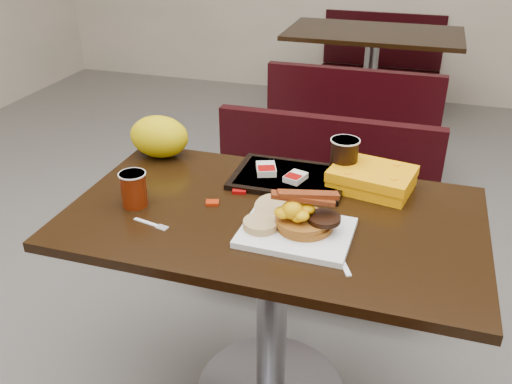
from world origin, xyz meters
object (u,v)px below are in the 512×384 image
(table_far, at_px, (369,84))
(coffee_cup_near, at_px, (134,189))
(platter, at_px, (296,233))
(hashbrown_sleeve_left, at_px, (266,169))
(hashbrown_sleeve_right, at_px, (296,177))
(paper_bag, at_px, (159,136))
(clamshell, at_px, (372,179))
(table_near, at_px, (272,312))
(bench_far_s, at_px, (355,119))
(knife, at_px, (340,257))
(bench_far_n, at_px, (379,62))
(bench_near_n, at_px, (315,212))
(tray, at_px, (290,178))
(fork, at_px, (146,222))
(coffee_cup_far, at_px, (344,157))
(pancake_stack, at_px, (305,222))

(table_far, xyz_separation_m, coffee_cup_near, (-0.41, -2.68, 0.43))
(platter, height_order, hashbrown_sleeve_left, hashbrown_sleeve_left)
(hashbrown_sleeve_right, relative_size, paper_bag, 0.34)
(clamshell, bearing_deg, hashbrown_sleeve_left, -165.48)
(table_far, bearing_deg, hashbrown_sleeve_right, -89.55)
(table_near, xyz_separation_m, coffee_cup_near, (-0.41, -0.08, 0.43))
(bench_far_s, height_order, knife, knife)
(table_near, height_order, table_far, same)
(bench_far_n, bearing_deg, bench_near_n, -90.00)
(bench_far_s, height_order, hashbrown_sleeve_left, hashbrown_sleeve_left)
(hashbrown_sleeve_right, bearing_deg, tray, 150.66)
(table_near, xyz_separation_m, table_far, (0.00, 2.60, 0.00))
(coffee_cup_near, distance_m, hashbrown_sleeve_right, 0.51)
(tray, relative_size, hashbrown_sleeve_left, 4.34)
(bench_near_n, relative_size, bench_far_n, 1.00)
(hashbrown_sleeve_left, bearing_deg, coffee_cup_near, -158.09)
(fork, xyz_separation_m, coffee_cup_far, (0.49, 0.44, 0.08))
(hashbrown_sleeve_left, relative_size, hashbrown_sleeve_right, 1.15)
(table_far, distance_m, tray, 2.41)
(pancake_stack, distance_m, coffee_cup_near, 0.52)
(bench_far_s, bearing_deg, platter, -87.38)
(clamshell, bearing_deg, pancake_stack, -103.29)
(bench_far_n, height_order, clamshell, clamshell)
(tray, xyz_separation_m, hashbrown_sleeve_right, (0.03, -0.03, 0.02))
(fork, relative_size, clamshell, 0.46)
(table_far, xyz_separation_m, bench_far_s, (0.00, -0.70, -0.02))
(knife, bearing_deg, tray, -174.20)
(pancake_stack, distance_m, coffee_cup_far, 0.36)
(bench_far_s, bearing_deg, knife, -83.84)
(hashbrown_sleeve_right, bearing_deg, table_far, 107.70)
(pancake_stack, height_order, clamshell, clamshell)
(platter, relative_size, knife, 1.81)
(hashbrown_sleeve_right, xyz_separation_m, clamshell, (0.24, 0.05, 0.01))
(table_near, height_order, bench_near_n, table_near)
(platter, distance_m, coffee_cup_near, 0.50)
(fork, xyz_separation_m, hashbrown_sleeve_left, (0.24, 0.38, 0.03))
(clamshell, bearing_deg, table_near, -125.33)
(table_near, height_order, platter, platter)
(table_near, distance_m, tray, 0.44)
(coffee_cup_near, distance_m, fork, 0.12)
(hashbrown_sleeve_right, bearing_deg, hashbrown_sleeve_left, -177.48)
(bench_far_s, relative_size, knife, 6.06)
(hashbrown_sleeve_left, distance_m, hashbrown_sleeve_right, 0.11)
(clamshell, bearing_deg, coffee_cup_near, -143.34)
(bench_near_n, height_order, table_far, table_far)
(coffee_cup_near, relative_size, knife, 0.64)
(hashbrown_sleeve_right, height_order, paper_bag, paper_bag)
(bench_far_n, xyz_separation_m, tray, (-0.01, -3.08, 0.40))
(fork, distance_m, tray, 0.50)
(bench_far_s, relative_size, platter, 3.36)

